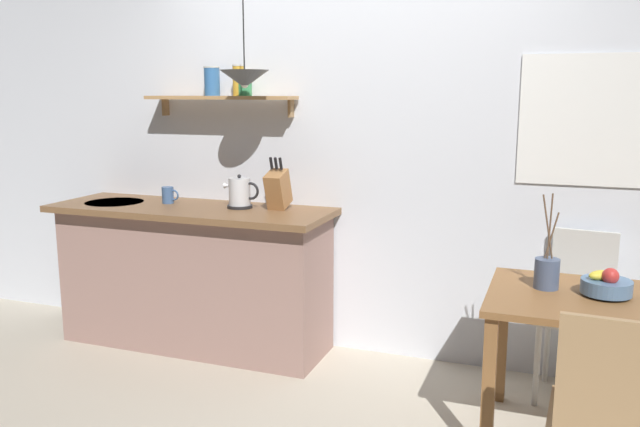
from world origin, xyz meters
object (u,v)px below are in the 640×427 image
at_px(dining_chair_far, 579,305).
at_px(twig_vase, 547,272).
at_px(dining_table, 590,322).
at_px(electric_kettle, 240,193).
at_px(dining_chair_near, 606,415).
at_px(pendant_lamp, 245,79).
at_px(knife_block, 278,189).
at_px(fruit_bowl, 606,285).
at_px(coffee_mug_by_sink, 168,195).

relative_size(dining_chair_far, twig_vase, 1.97).
distance_m(dining_table, electric_kettle, 2.15).
height_order(dining_table, dining_chair_near, dining_chair_near).
height_order(dining_chair_near, dining_chair_far, dining_chair_far).
bearing_deg(pendant_lamp, dining_chair_near, -28.39).
xyz_separation_m(dining_table, knife_block, (-1.80, 0.53, 0.45)).
relative_size(twig_vase, knife_block, 1.40).
distance_m(dining_table, fruit_bowl, 0.18).
bearing_deg(knife_block, dining_chair_far, 0.36).
bearing_deg(dining_table, coffee_mug_by_sink, 169.07).
bearing_deg(dining_chair_near, fruit_bowl, 88.53).
xyz_separation_m(twig_vase, knife_block, (-1.60, 0.46, 0.25)).
height_order(twig_vase, coffee_mug_by_sink, twig_vase).
relative_size(fruit_bowl, pendant_lamp, 0.38).
height_order(twig_vase, electric_kettle, twig_vase).
bearing_deg(twig_vase, coffee_mug_by_sink, 169.84).
relative_size(dining_chair_near, electric_kettle, 3.77).
relative_size(electric_kettle, pendant_lamp, 0.41).
distance_m(fruit_bowl, twig_vase, 0.26).
bearing_deg(electric_kettle, dining_chair_far, 1.19).
height_order(fruit_bowl, knife_block, knife_block).
height_order(electric_kettle, pendant_lamp, pendant_lamp).
relative_size(dining_chair_near, dining_chair_far, 1.00).
xyz_separation_m(dining_chair_far, coffee_mug_by_sink, (-2.53, -0.05, 0.47)).
distance_m(dining_chair_near, dining_chair_far, 1.25).
height_order(dining_chair_far, twig_vase, twig_vase).
bearing_deg(fruit_bowl, dining_chair_near, -91.47).
xyz_separation_m(dining_table, dining_chair_near, (0.04, -0.70, -0.10)).
distance_m(electric_kettle, coffee_mug_by_sink, 0.52).
bearing_deg(dining_chair_far, dining_table, -86.54).
height_order(dining_chair_near, pendant_lamp, pendant_lamp).
bearing_deg(dining_table, pendant_lamp, 169.56).
distance_m(dining_table, dining_chair_near, 0.71).
bearing_deg(dining_table, dining_chair_far, 93.46).
relative_size(dining_chair_far, knife_block, 2.76).
relative_size(knife_block, coffee_mug_by_sink, 2.71).
relative_size(fruit_bowl, twig_vase, 0.49).
bearing_deg(dining_chair_near, pendant_lamp, 151.61).
bearing_deg(knife_block, pendant_lamp, -123.99).
relative_size(twig_vase, pendant_lamp, 0.78).
bearing_deg(dining_chair_near, twig_vase, 107.20).
bearing_deg(pendant_lamp, fruit_bowl, -9.10).
bearing_deg(knife_block, coffee_mug_by_sink, -177.06).
bearing_deg(dining_table, fruit_bowl, 33.45).
height_order(dining_chair_near, fruit_bowl, dining_chair_near).
bearing_deg(knife_block, twig_vase, -16.18).
distance_m(twig_vase, coffee_mug_by_sink, 2.41).
bearing_deg(dining_chair_near, knife_block, 145.98).
relative_size(fruit_bowl, coffee_mug_by_sink, 1.85).
relative_size(dining_table, electric_kettle, 3.84).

